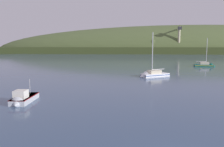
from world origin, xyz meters
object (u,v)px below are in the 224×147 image
Objects in this scene: sailboat_outer_reach at (206,66)px; fishing_boat_moored at (23,100)px; sailboat_far_left at (152,75)px; dockside_crane at (179,40)px.

sailboat_outer_reach reaches higher than fishing_boat_moored.
sailboat_far_left is 30.59m from fishing_boat_moored.
fishing_boat_moored is (-36.97, -51.95, 0.06)m from sailboat_outer_reach.
dockside_crane is 151.27m from sailboat_far_left.
dockside_crane is 179.88m from fishing_boat_moored.
sailboat_outer_reach is at bearing -158.99° from sailboat_far_left.
fishing_boat_moored is at bearing 165.58° from dockside_crane.
dockside_crane reaches higher than sailboat_far_left.
dockside_crane is at bearing -134.88° from sailboat_far_left.
dockside_crane is 121.85m from sailboat_outer_reach.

